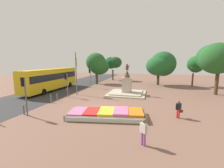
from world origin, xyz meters
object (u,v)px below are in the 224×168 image
kerb_bollard_north (57,97)px  kerb_bollard_mid_b (51,98)px  statue_monument (127,89)px  flower_planter (108,114)px  traffic_light_mid_block (67,81)px  pedestrian_near_planter (144,131)px  city_bus (51,78)px  pedestrian_with_handbag (179,108)px  kerb_bollard_mid_a (24,109)px  banner_pole (76,73)px  traffic_light_far_corner (90,75)px  traffic_light_near_crossing (24,89)px

kerb_bollard_north → kerb_bollard_mid_b: bearing=-94.0°
statue_monument → flower_planter: bearing=-90.9°
statue_monument → traffic_light_mid_block: bearing=-152.9°
statue_monument → pedestrian_near_planter: 13.79m
statue_monument → city_bus: statue_monument is taller
flower_planter → city_bus: bearing=143.2°
pedestrian_with_handbag → pedestrian_near_planter: pedestrian_near_planter is taller
city_bus → kerb_bollard_mid_a: size_ratio=13.17×
kerb_bollard_mid_a → banner_pole: bearing=85.0°
statue_monument → city_bus: (-12.65, -0.35, 1.25)m
traffic_light_mid_block → pedestrian_near_planter: 14.41m
flower_planter → pedestrian_near_planter: size_ratio=4.48×
traffic_light_far_corner → kerb_bollard_mid_b: bearing=-92.9°
city_bus → pedestrian_near_planter: (15.75, -13.08, -1.14)m
flower_planter → traffic_light_mid_block: (-7.46, 5.81, 1.95)m
traffic_light_near_crossing → banner_pole: (0.30, 8.95, 0.82)m
traffic_light_near_crossing → kerb_bollard_mid_b: (-0.56, 4.20, -1.86)m
statue_monument → pedestrian_with_handbag: (5.80, -8.33, 0.06)m
traffic_light_near_crossing → banner_pole: size_ratio=0.57×
traffic_light_mid_block → city_bus: 6.16m
flower_planter → city_bus: city_bus is taller
traffic_light_mid_block → statue_monument: bearing=27.1°
traffic_light_mid_block → pedestrian_with_handbag: size_ratio=2.10×
traffic_light_near_crossing → kerb_bollard_mid_a: 1.98m
traffic_light_near_crossing → kerb_bollard_north: (-0.49, 5.27, -1.94)m
banner_pole → city_bus: bearing=161.6°
pedestrian_near_planter → kerb_bollard_mid_a: size_ratio=1.74×
traffic_light_mid_block → pedestrian_near_planter: (10.71, -9.55, -1.33)m
traffic_light_far_corner → pedestrian_near_planter: size_ratio=2.24×
banner_pole → kerb_bollard_mid_a: banner_pole is taller
kerb_bollard_mid_a → kerb_bollard_north: 5.08m
kerb_bollard_mid_a → statue_monument: bearing=54.7°
traffic_light_near_crossing → kerb_bollard_mid_a: traffic_light_near_crossing is taller
banner_pole → pedestrian_near_planter: banner_pole is taller
traffic_light_near_crossing → pedestrian_near_planter: size_ratio=2.20×
traffic_light_far_corner → pedestrian_near_planter: 20.06m
statue_monument → traffic_light_near_crossing: bearing=-123.2°
statue_monument → pedestrian_with_handbag: size_ratio=3.53×
banner_pole → flower_planter: bearing=-47.5°
traffic_light_far_corner → kerb_bollard_mid_b: 10.77m
statue_monument → kerb_bollard_mid_a: bearing=-125.3°
traffic_light_far_corner → pedestrian_with_handbag: bearing=-42.3°
traffic_light_near_crossing → banner_pole: 8.99m
flower_planter → kerb_bollard_north: (-7.65, 3.80, 0.17)m
kerb_bollard_mid_b → traffic_light_near_crossing: bearing=-82.4°
kerb_bollard_mid_a → kerb_bollard_mid_b: bearing=91.5°
banner_pole → kerb_bollard_north: banner_pole is taller
traffic_light_mid_block → kerb_bollard_mid_a: bearing=-91.4°
pedestrian_with_handbag → kerb_bollard_north: 13.83m
statue_monument → traffic_light_near_crossing: size_ratio=1.56×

